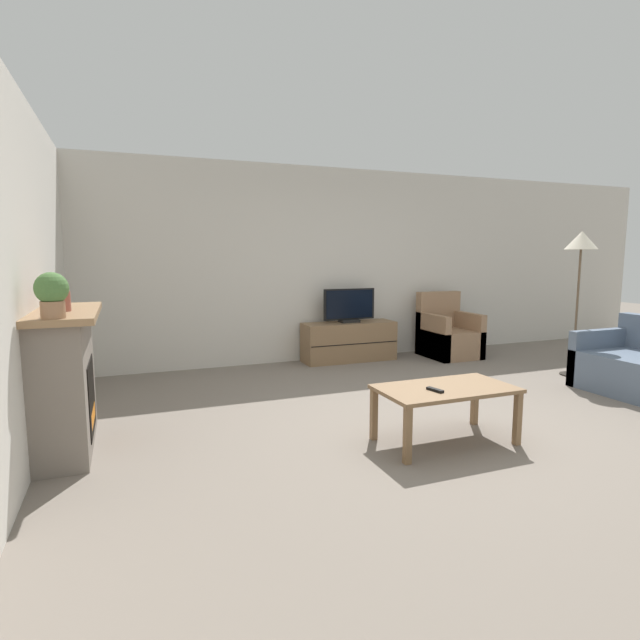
% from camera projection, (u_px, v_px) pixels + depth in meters
% --- Properties ---
extents(ground_plane, '(24.00, 24.00, 0.00)m').
position_uv_depth(ground_plane, '(443.00, 421.00, 4.52)').
color(ground_plane, slate).
extents(wall_back, '(12.00, 0.06, 2.70)m').
position_uv_depth(wall_back, '(322.00, 265.00, 7.06)').
color(wall_back, beige).
rests_on(wall_back, ground).
extents(wall_left, '(0.06, 12.00, 2.70)m').
position_uv_depth(wall_left, '(9.00, 278.00, 3.14)').
color(wall_left, beige).
rests_on(wall_left, ground).
extents(fireplace, '(0.48, 1.26, 1.08)m').
position_uv_depth(fireplace, '(65.00, 379.00, 3.83)').
color(fireplace, slate).
rests_on(fireplace, ground).
extents(mantel_vase_left, '(0.07, 0.07, 0.17)m').
position_uv_depth(mantel_vase_left, '(56.00, 304.00, 3.41)').
color(mantel_vase_left, '#512D23').
rests_on(mantel_vase_left, fireplace).
extents(mantel_vase_centre_left, '(0.14, 0.14, 0.20)m').
position_uv_depth(mantel_vase_centre_left, '(60.00, 300.00, 3.67)').
color(mantel_vase_centre_left, '#994C3D').
rests_on(mantel_vase_centre_left, fireplace).
extents(mantel_clock, '(0.08, 0.11, 0.15)m').
position_uv_depth(mantel_clock, '(64.00, 299.00, 3.87)').
color(mantel_clock, brown).
rests_on(mantel_clock, fireplace).
extents(potted_plant, '(0.21, 0.21, 0.30)m').
position_uv_depth(potted_plant, '(52.00, 293.00, 3.25)').
color(potted_plant, '#936B4C').
rests_on(potted_plant, fireplace).
extents(tv_stand, '(1.32, 0.43, 0.55)m').
position_uv_depth(tv_stand, '(349.00, 341.00, 7.05)').
color(tv_stand, brown).
rests_on(tv_stand, ground).
extents(tv, '(0.77, 0.18, 0.48)m').
position_uv_depth(tv, '(349.00, 307.00, 6.99)').
color(tv, black).
rests_on(tv, tv_stand).
extents(armchair, '(0.70, 0.76, 0.94)m').
position_uv_depth(armchair, '(448.00, 336.00, 7.36)').
color(armchair, '#937051').
rests_on(armchair, ground).
extents(coffee_table, '(1.08, 0.60, 0.45)m').
position_uv_depth(coffee_table, '(445.00, 394.00, 3.97)').
color(coffee_table, brown).
rests_on(coffee_table, ground).
extents(remote, '(0.07, 0.16, 0.02)m').
position_uv_depth(remote, '(435.00, 390.00, 3.83)').
color(remote, black).
rests_on(remote, coffee_table).
extents(floor_lamp, '(0.38, 0.38, 1.78)m').
position_uv_depth(floor_lamp, '(581.00, 248.00, 6.03)').
color(floor_lamp, black).
rests_on(floor_lamp, ground).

